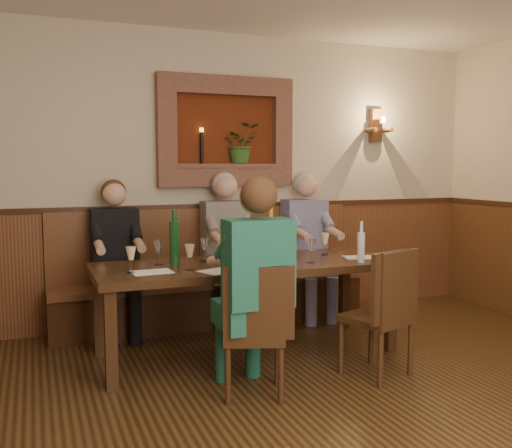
{
  "coord_description": "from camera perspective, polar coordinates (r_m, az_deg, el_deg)",
  "views": [
    {
      "loc": [
        -1.58,
        -2.37,
        1.52
      ],
      "look_at": [
        0.1,
        1.9,
        1.05
      ],
      "focal_mm": 40.0,
      "sensor_mm": 36.0,
      "label": 1
    }
  ],
  "objects": [
    {
      "name": "chair_near_left",
      "position": [
        3.87,
        -0.23,
        -13.15
      ],
      "size": [
        0.5,
        0.5,
        0.89
      ],
      "rotation": [
        0.0,
        0.0,
        -0.34
      ],
      "color": "black",
      "rests_on": "ground"
    },
    {
      "name": "room_shell",
      "position": [
        2.87,
        12.45,
        13.11
      ],
      "size": [
        6.04,
        6.04,
        2.82
      ],
      "color": "#C2B092",
      "rests_on": "ground"
    },
    {
      "name": "wine_glass_1",
      "position": [
        4.51,
        -9.73,
        -2.83
      ],
      "size": [
        0.08,
        0.08,
        0.19
      ],
      "primitive_type": null,
      "color": "white",
      "rests_on": "dining_table"
    },
    {
      "name": "chair_near_right",
      "position": [
        4.3,
        12.1,
        -11.16
      ],
      "size": [
        0.53,
        0.53,
        0.93
      ],
      "rotation": [
        0.0,
        0.0,
        0.34
      ],
      "color": "black",
      "rests_on": "ground"
    },
    {
      "name": "wine_glass_2",
      "position": [
        4.25,
        -6.65,
        -3.31
      ],
      "size": [
        0.08,
        0.08,
        0.19
      ],
      "primitive_type": null,
      "color": "#EED48E",
      "rests_on": "dining_table"
    },
    {
      "name": "wine_glass_9",
      "position": [
        4.2,
        -2.59,
        -3.38
      ],
      "size": [
        0.08,
        0.08,
        0.19
      ],
      "primitive_type": null,
      "color": "#EED48E",
      "rests_on": "dining_table"
    },
    {
      "name": "wainscoting",
      "position": [
        2.99,
        11.89,
        -12.43
      ],
      "size": [
        6.02,
        6.02,
        1.15
      ],
      "color": "#4F3016",
      "rests_on": "ground"
    },
    {
      "name": "person_bench_left",
      "position": [
        5.19,
        -13.72,
        -4.78
      ],
      "size": [
        0.41,
        0.5,
        1.4
      ],
      "color": "black",
      "rests_on": "ground"
    },
    {
      "name": "tasting_sheet_c",
      "position": [
        4.89,
        10.41,
        -3.29
      ],
      "size": [
        0.31,
        0.25,
        0.0
      ],
      "primitive_type": "cube",
      "rotation": [
        0.0,
        0.0,
        -0.24
      ],
      "color": "white",
      "rests_on": "dining_table"
    },
    {
      "name": "person_chair_front",
      "position": [
        3.8,
        -0.31,
        -8.1
      ],
      "size": [
        0.43,
        0.53,
        1.45
      ],
      "color": "#185357",
      "rests_on": "ground"
    },
    {
      "name": "wine_glass_3",
      "position": [
        4.6,
        -5.08,
        -2.61
      ],
      "size": [
        0.08,
        0.08,
        0.19
      ],
      "primitive_type": null,
      "color": "white",
      "rests_on": "dining_table"
    },
    {
      "name": "wine_bottle_green_a",
      "position": [
        4.57,
        1.49,
        -1.44
      ],
      "size": [
        0.1,
        0.1,
        0.45
      ],
      "rotation": [
        0.0,
        0.0,
        -0.21
      ],
      "color": "#19471E",
      "rests_on": "dining_table"
    },
    {
      "name": "wine_glass_0",
      "position": [
        4.2,
        -12.4,
        -3.52
      ],
      "size": [
        0.08,
        0.08,
        0.19
      ],
      "primitive_type": null,
      "color": "#EED48E",
      "rests_on": "dining_table"
    },
    {
      "name": "wine_glass_6",
      "position": [
        4.56,
        5.56,
        -2.68
      ],
      "size": [
        0.08,
        0.08,
        0.19
      ],
      "primitive_type": null,
      "color": "white",
      "rests_on": "dining_table"
    },
    {
      "name": "wine_bottle_green_b",
      "position": [
        4.49,
        -8.13,
        -1.74
      ],
      "size": [
        0.09,
        0.09,
        0.43
      ],
      "rotation": [
        0.0,
        0.0,
        0.09
      ],
      "color": "#19471E",
      "rests_on": "dining_table"
    },
    {
      "name": "wall_sconce",
      "position": [
        6.35,
        11.96,
        9.54
      ],
      "size": [
        0.25,
        0.2,
        0.35
      ],
      "color": "#4F3016",
      "rests_on": "ground"
    },
    {
      "name": "dining_table",
      "position": [
        4.58,
        -0.94,
        -4.78
      ],
      "size": [
        2.4,
        0.9,
        0.75
      ],
      "color": "black",
      "rests_on": "ground"
    },
    {
      "name": "wine_glass_7",
      "position": [
        4.96,
        6.91,
        -2.01
      ],
      "size": [
        0.08,
        0.08,
        0.19
      ],
      "primitive_type": null,
      "color": "#EED48E",
      "rests_on": "dining_table"
    },
    {
      "name": "spittoon_bucket",
      "position": [
        4.44,
        -1.09,
        -2.32
      ],
      "size": [
        0.29,
        0.29,
        0.28
      ],
      "primitive_type": "cylinder",
      "rotation": [
        0.0,
        0.0,
        0.24
      ],
      "color": "#BA120B",
      "rests_on": "dining_table"
    },
    {
      "name": "wine_glass_10",
      "position": [
        4.78,
        2.98,
        -2.26
      ],
      "size": [
        0.08,
        0.08,
        0.19
      ],
      "primitive_type": null,
      "color": "#EED48E",
      "rests_on": "dining_table"
    },
    {
      "name": "wine_glass_4",
      "position": [
        4.39,
        -0.19,
        -2.98
      ],
      "size": [
        0.08,
        0.08,
        0.19
      ],
      "primitive_type": null,
      "color": "#EED48E",
      "rests_on": "dining_table"
    },
    {
      "name": "wine_glass_5",
      "position": [
        4.75,
        1.63,
        -2.31
      ],
      "size": [
        0.08,
        0.08,
        0.19
      ],
      "primitive_type": null,
      "color": "#EED48E",
      "rests_on": "dining_table"
    },
    {
      "name": "person_bench_right",
      "position": [
        5.73,
        5.24,
        -3.37
      ],
      "size": [
        0.43,
        0.53,
        1.46
      ],
      "color": "navy",
      "rests_on": "ground"
    },
    {
      "name": "tasting_sheet_b",
      "position": [
        4.42,
        -0.55,
        -4.15
      ],
      "size": [
        0.34,
        0.26,
        0.0
      ],
      "primitive_type": "cube",
      "rotation": [
        0.0,
        0.0,
        0.12
      ],
      "color": "white",
      "rests_on": "dining_table"
    },
    {
      "name": "water_bottle",
      "position": [
        4.62,
        10.46,
        -2.19
      ],
      "size": [
        0.07,
        0.07,
        0.33
      ],
      "rotation": [
        0.0,
        0.0,
        0.29
      ],
      "color": "silver",
      "rests_on": "dining_table"
    },
    {
      "name": "wall_niche",
      "position": [
        5.62,
        -2.59,
        8.76
      ],
      "size": [
        1.36,
        0.3,
        1.06
      ],
      "color": "#5B200D",
      "rests_on": "ground"
    },
    {
      "name": "tasting_sheet_d",
      "position": [
        4.21,
        -3.38,
        -4.67
      ],
      "size": [
        0.38,
        0.33,
        0.0
      ],
      "primitive_type": "cube",
      "rotation": [
        0.0,
        0.0,
        0.37
      ],
      "color": "white",
      "rests_on": "dining_table"
    },
    {
      "name": "person_bench_mid",
      "position": [
        5.41,
        -2.8,
        -3.89
      ],
      "size": [
        0.44,
        0.53,
        1.46
      ],
      "color": "#54514D",
      "rests_on": "ground"
    },
    {
      "name": "tasting_sheet_a",
      "position": [
        4.22,
        -10.37,
        -4.74
      ],
      "size": [
        0.3,
        0.22,
        0.0
      ],
      "primitive_type": "cube",
      "rotation": [
        0.0,
        0.0,
        0.05
      ],
      "color": "white",
      "rests_on": "dining_table"
    },
    {
      "name": "wine_glass_8",
      "position": [
        4.83,
        10.44,
        -2.27
      ],
      "size": [
        0.08,
        0.08,
        0.19
      ],
      "primitive_type": null,
      "color": "white",
      "rests_on": "dining_table"
    },
    {
      "name": "bench",
      "position": [
        5.53,
        -4.39,
        -6.63
      ],
      "size": [
        3.0,
        0.45,
        1.11
      ],
      "color": "#381E0F",
      "rests_on": "ground"
    }
  ]
}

